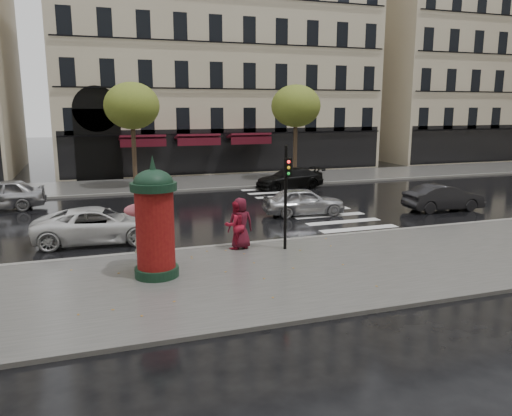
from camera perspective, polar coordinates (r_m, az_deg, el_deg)
name	(u,v)px	position (r m, az deg, el deg)	size (l,w,h in m)	color
ground	(258,272)	(15.86, 0.20, -7.34)	(160.00, 160.00, 0.00)	black
near_sidewalk	(263,275)	(15.40, 0.81, -7.69)	(90.00, 7.00, 0.12)	#474744
far_sidewalk	(165,184)	(33.93, -10.37, 2.70)	(90.00, 6.00, 0.12)	#474744
near_kerb	(231,246)	(18.57, -2.84, -4.31)	(90.00, 0.25, 0.14)	slate
far_kerb	(172,191)	(31.00, -9.53, 1.93)	(90.00, 0.25, 0.14)	slate
zebra_crossing	(305,205)	(26.67, 5.64, 0.35)	(3.60, 11.75, 0.01)	silver
bldg_far_corner	(210,34)	(45.94, -5.27, 19.15)	(26.00, 14.00, 22.90)	#B7A88C
bldg_far_right	(471,47)	(59.21, 23.36, 16.56)	(24.00, 14.00, 22.90)	#B7A88C
tree_far_left	(132,106)	(32.32, -14.00, 11.22)	(3.40, 3.40, 6.64)	#38281C
tree_far_right	(296,106)	(35.07, 4.57, 11.51)	(3.40, 3.40, 6.64)	#38281C
woman_umbrella	(143,224)	(15.91, -12.80, -1.84)	(1.11, 1.11, 2.14)	beige
woman_red	(236,225)	(17.78, -2.35, -1.96)	(0.84, 0.66, 1.74)	#A5142B
man_burgundy	(240,223)	(17.82, -1.79, -1.75)	(0.90, 0.59, 1.84)	#53101F
morris_column	(155,219)	(14.99, -11.50, -1.28)	(1.35, 1.35, 3.65)	black
traffic_light	(286,187)	(17.44, 3.49, 2.36)	(0.24, 0.35, 3.70)	black
car_silver	(304,201)	(24.11, 5.47, 0.78)	(1.58, 3.93, 1.34)	#B7B8BD
car_darkgrey	(444,198)	(26.74, 20.66, 1.12)	(1.39, 3.99, 1.31)	black
car_white	(99,225)	(20.06, -17.49, -1.86)	(2.24, 4.85, 1.35)	silver
car_black	(289,178)	(31.97, 3.84, 3.39)	(1.81, 4.46, 1.29)	black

